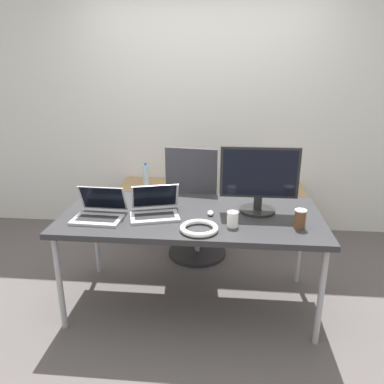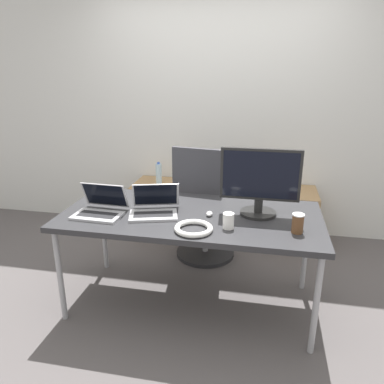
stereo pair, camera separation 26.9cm
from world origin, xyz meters
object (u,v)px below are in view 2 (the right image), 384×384
object	(u,v)px
cabinet_right	(289,217)
coffee_cup_brown	(298,223)
monitor	(260,182)
laptop_left	(154,208)
laptop_right	(100,208)
office_chair	(203,216)
water_bottle	(159,173)
cable_coil	(194,228)
coffee_cup_white	(228,221)
cabinet_left	(160,208)
mouse	(209,214)

from	to	relation	value
cabinet_right	coffee_cup_brown	size ratio (longest dim) A/B	4.42
monitor	laptop_left	bearing A→B (deg)	-168.93
coffee_cup_brown	laptop_right	bearing A→B (deg)	178.37
office_chair	water_bottle	world-z (taller)	office_chair
laptop_right	cable_coil	world-z (taller)	laptop_right
office_chair	laptop_right	xyz separation A→B (m)	(-0.61, -0.87, 0.37)
water_bottle	coffee_cup_white	size ratio (longest dim) A/B	2.21
laptop_left	coffee_cup_brown	world-z (taller)	laptop_left
office_chair	monitor	distance (m)	0.99
laptop_right	coffee_cup_white	bearing A→B (deg)	-3.53
cabinet_right	office_chair	bearing A→B (deg)	-148.23
cable_coil	office_chair	bearing A→B (deg)	95.87
cabinet_left	monitor	xyz separation A→B (m)	(1.07, -1.14, 0.71)
laptop_left	coffee_cup_white	size ratio (longest dim) A/B	3.66
water_bottle	cable_coil	bearing A→B (deg)	-65.95
water_bottle	monitor	xyz separation A→B (m)	(1.07, -1.14, 0.32)
laptop_right	monitor	distance (m)	1.15
laptop_left	laptop_right	size ratio (longest dim) A/B	1.11
monitor	mouse	xyz separation A→B (m)	(-0.34, -0.10, -0.22)
water_bottle	mouse	size ratio (longest dim) A/B	3.39
office_chair	mouse	world-z (taller)	office_chair
cabinet_right	coffee_cup_brown	bearing A→B (deg)	-91.85
coffee_cup_brown	cable_coil	size ratio (longest dim) A/B	0.51
cabinet_left	monitor	distance (m)	1.72
laptop_left	laptop_right	xyz separation A→B (m)	(-0.38, -0.08, 0.00)
water_bottle	cable_coil	size ratio (longest dim) A/B	0.92
coffee_cup_brown	cabinet_left	bearing A→B (deg)	133.45
cabinet_right	water_bottle	distance (m)	1.43
cable_coil	laptop_right	bearing A→B (deg)	168.55
water_bottle	office_chair	bearing A→B (deg)	-41.25
cabinet_left	cabinet_right	bearing A→B (deg)	0.00
cabinet_right	coffee_cup_brown	world-z (taller)	coffee_cup_brown
mouse	cabinet_left	bearing A→B (deg)	120.72
monitor	mouse	size ratio (longest dim) A/B	8.16
laptop_left	monitor	world-z (taller)	monitor
water_bottle	coffee_cup_brown	world-z (taller)	coffee_cup_brown
water_bottle	mouse	distance (m)	1.44
cabinet_left	monitor	size ratio (longest dim) A/B	1.02
laptop_left	laptop_right	world-z (taller)	laptop_right
coffee_cup_brown	cable_coil	world-z (taller)	coffee_cup_brown
coffee_cup_white	cabinet_left	bearing A→B (deg)	122.04
monitor	cable_coil	size ratio (longest dim) A/B	2.22
cabinet_left	water_bottle	distance (m)	0.39
cabinet_left	laptop_right	bearing A→B (deg)	-91.54
mouse	cable_coil	size ratio (longest dim) A/B	0.27
laptop_left	coffee_cup_brown	bearing A→B (deg)	-6.99
water_bottle	laptop_right	size ratio (longest dim) A/B	0.67
cabinet_right	water_bottle	bearing A→B (deg)	179.91
cable_coil	mouse	bearing A→B (deg)	77.17
water_bottle	laptop_right	xyz separation A→B (m)	(-0.04, -1.36, 0.12)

